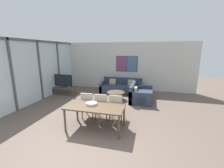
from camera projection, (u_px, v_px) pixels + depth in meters
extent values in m
plane|color=brown|center=(81.00, 148.00, 3.68)|extent=(24.00, 24.00, 0.00)
cube|color=silver|center=(124.00, 66.00, 8.94)|extent=(8.05, 0.06, 2.80)
cube|color=#2D2D33|center=(127.00, 64.00, 8.84)|extent=(1.28, 0.01, 0.92)
cube|color=#753D66|center=(122.00, 64.00, 8.91)|extent=(0.60, 0.02, 0.88)
cube|color=#426684|center=(132.00, 64.00, 8.75)|extent=(0.60, 0.02, 0.88)
cube|color=silver|center=(39.00, 71.00, 7.03)|extent=(0.02, 5.91, 2.80)
cube|color=#515156|center=(37.00, 41.00, 6.73)|extent=(0.07, 5.91, 0.10)
cube|color=#515156|center=(12.00, 76.00, 5.64)|extent=(0.07, 0.08, 2.80)
cube|color=#515156|center=(40.00, 71.00, 7.03)|extent=(0.07, 0.08, 2.80)
cube|color=#515156|center=(59.00, 67.00, 8.42)|extent=(0.07, 0.08, 2.80)
cube|color=#706051|center=(116.00, 99.00, 7.28)|extent=(2.59, 1.97, 0.01)
cube|color=brown|center=(64.00, 91.00, 8.10)|extent=(1.23, 0.43, 0.40)
cube|color=#2D2D33|center=(62.00, 92.00, 7.89)|extent=(1.13, 0.01, 0.22)
cube|color=#2D2D33|center=(64.00, 87.00, 8.05)|extent=(0.36, 0.20, 0.05)
cube|color=#2D2D33|center=(64.00, 85.00, 8.04)|extent=(0.06, 0.03, 0.08)
cube|color=black|center=(63.00, 80.00, 7.98)|extent=(1.03, 0.04, 0.61)
cube|color=black|center=(63.00, 80.00, 7.95)|extent=(0.96, 0.01, 0.55)
cube|color=#2D384C|center=(121.00, 89.00, 8.39)|extent=(2.23, 1.00, 0.42)
cube|color=#2D384C|center=(122.00, 84.00, 8.75)|extent=(2.23, 0.16, 0.79)
cube|color=#2D384C|center=(103.00, 86.00, 8.63)|extent=(0.14, 1.00, 0.60)
cube|color=#2D384C|center=(140.00, 89.00, 8.11)|extent=(0.14, 1.00, 0.60)
cube|color=#C6B289|center=(113.00, 81.00, 8.67)|extent=(0.36, 0.12, 0.30)
cube|color=#C6B289|center=(131.00, 82.00, 8.41)|extent=(0.36, 0.12, 0.30)
cube|color=#2D384C|center=(141.00, 96.00, 7.09)|extent=(1.00, 1.56, 0.42)
cube|color=#2D384C|center=(132.00, 92.00, 7.15)|extent=(0.16, 1.56, 0.79)
cube|color=#2D384C|center=(140.00, 99.00, 6.40)|extent=(1.00, 0.14, 0.60)
cube|color=#2D384C|center=(142.00, 91.00, 7.74)|extent=(1.00, 0.14, 0.60)
cube|color=#C6B289|center=(136.00, 90.00, 6.74)|extent=(0.12, 0.36, 0.30)
cylinder|color=brown|center=(116.00, 99.00, 7.28)|extent=(0.38, 0.38, 0.03)
cylinder|color=brown|center=(116.00, 96.00, 7.24)|extent=(0.15, 0.15, 0.34)
cylinder|color=brown|center=(116.00, 92.00, 7.20)|extent=(0.85, 0.85, 0.04)
cube|color=brown|center=(95.00, 107.00, 4.44)|extent=(1.73, 0.87, 0.04)
cylinder|color=brown|center=(65.00, 120.00, 4.36)|extent=(0.06, 0.06, 0.69)
cylinder|color=brown|center=(119.00, 127.00, 3.96)|extent=(0.06, 0.06, 0.69)
cylinder|color=brown|center=(77.00, 111.00, 5.07)|extent=(0.06, 0.06, 0.69)
cylinder|color=brown|center=(124.00, 116.00, 4.67)|extent=(0.06, 0.06, 0.69)
cube|color=#B2A899|center=(89.00, 105.00, 5.29)|extent=(0.46, 0.46, 0.06)
cube|color=#B2A899|center=(87.00, 100.00, 5.04)|extent=(0.42, 0.05, 0.48)
cylinder|color=brown|center=(82.00, 113.00, 5.21)|extent=(0.04, 0.04, 0.40)
cylinder|color=brown|center=(93.00, 114.00, 5.11)|extent=(0.04, 0.04, 0.40)
cylinder|color=brown|center=(87.00, 109.00, 5.58)|extent=(0.04, 0.04, 0.40)
cylinder|color=brown|center=(97.00, 110.00, 5.48)|extent=(0.04, 0.04, 0.40)
cube|color=#B2A899|center=(103.00, 107.00, 5.16)|extent=(0.46, 0.46, 0.06)
cube|color=#B2A899|center=(101.00, 101.00, 4.91)|extent=(0.42, 0.05, 0.48)
cylinder|color=brown|center=(95.00, 115.00, 5.07)|extent=(0.04, 0.04, 0.40)
cylinder|color=brown|center=(107.00, 116.00, 4.97)|extent=(0.04, 0.04, 0.40)
cylinder|color=brown|center=(99.00, 110.00, 5.45)|extent=(0.04, 0.04, 0.40)
cylinder|color=brown|center=(110.00, 111.00, 5.35)|extent=(0.04, 0.04, 0.40)
cube|color=#B2A899|center=(117.00, 108.00, 5.05)|extent=(0.46, 0.46, 0.06)
cube|color=#B2A899|center=(116.00, 103.00, 4.80)|extent=(0.42, 0.05, 0.48)
cylinder|color=brown|center=(110.00, 116.00, 4.96)|extent=(0.04, 0.04, 0.40)
cylinder|color=brown|center=(121.00, 118.00, 4.86)|extent=(0.04, 0.04, 0.40)
cylinder|color=brown|center=(113.00, 112.00, 5.34)|extent=(0.04, 0.04, 0.40)
cylinder|color=brown|center=(124.00, 113.00, 5.24)|extent=(0.04, 0.04, 0.40)
cylinder|color=#B7B2A8|center=(92.00, 104.00, 4.52)|extent=(0.34, 0.34, 0.07)
torus|color=#B7B2A8|center=(92.00, 103.00, 4.52)|extent=(0.34, 0.34, 0.02)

